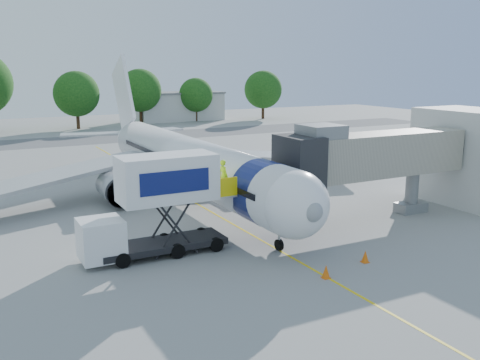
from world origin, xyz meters
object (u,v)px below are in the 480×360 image
jet_bridge (364,157)px  catering_hiloader (156,206)px  aircraft (186,161)px  ground_tug (414,258)px

jet_bridge → catering_hiloader: size_ratio=1.64×
aircraft → ground_tug: bearing=-77.6°
aircraft → catering_hiloader: size_ratio=4.44×
jet_bridge → ground_tug: 9.85m
aircraft → catering_hiloader: (-6.26, -11.12, -0.19)m
aircraft → jet_bridge: (7.99, -11.12, 1.39)m
jet_bridge → catering_hiloader: jet_bridge is taller
catering_hiloader → jet_bridge: bearing=0.0°
aircraft → catering_hiloader: 12.77m
aircraft → ground_tug: (4.29, -19.51, -2.22)m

